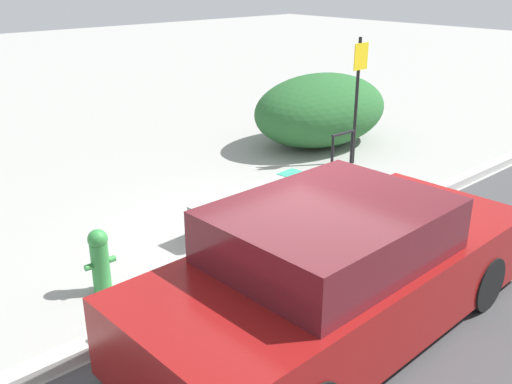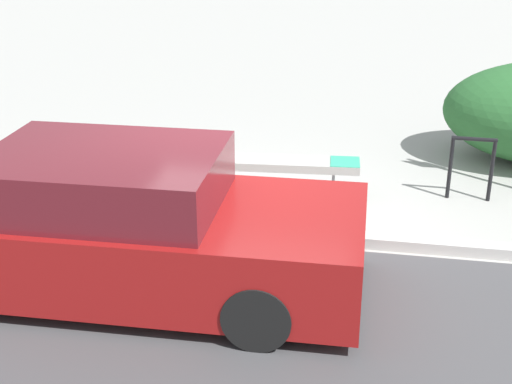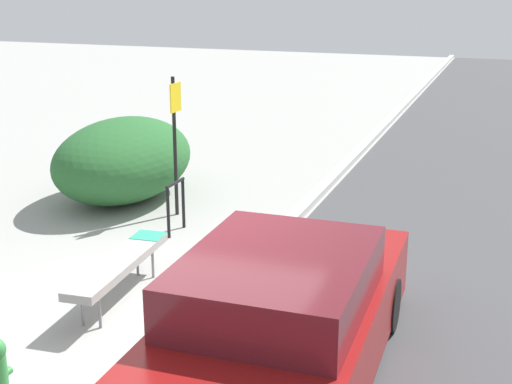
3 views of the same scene
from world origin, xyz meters
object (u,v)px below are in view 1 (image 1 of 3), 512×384
Objects in this scene: bike_rack at (342,150)px; sign_post at (358,90)px; parked_car_near at (338,272)px; bench at (255,193)px; fire_hydrant at (100,259)px.

sign_post reaches higher than bike_rack.
sign_post is 0.51× the size of parked_car_near.
parked_car_near is at bearing -118.51° from bench.
parked_car_near is (-1.09, -2.43, 0.17)m from bench.
parked_car_near is at bearing -57.54° from fire_hydrant.
fire_hydrant is (-2.50, -0.22, -0.06)m from bench.
parked_car_near is at bearing -143.01° from sign_post.
parked_car_near is (1.41, -2.21, 0.23)m from fire_hydrant.
sign_post is at bearing 25.12° from bike_rack.
bench is 2.58× the size of bike_rack.
bike_rack is 0.18× the size of parked_car_near.
bike_rack is 4.52m from parked_car_near.
fire_hydrant reaches higher than bench.
fire_hydrant is at bearing -172.45° from bike_rack.
bike_rack is 1.08× the size of fire_hydrant.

